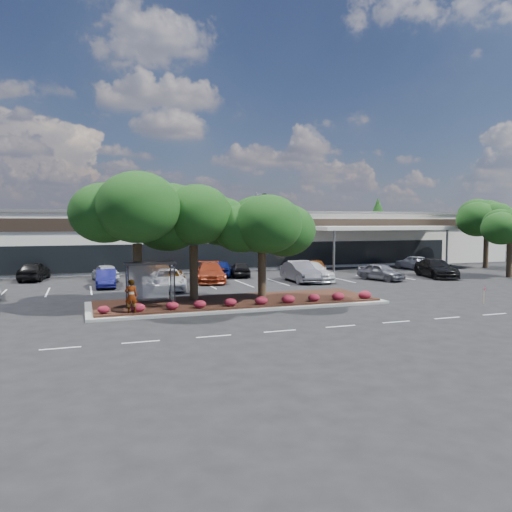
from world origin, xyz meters
name	(u,v)px	position (x,y,z in m)	size (l,w,h in m)	color
ground	(293,313)	(0.00, 0.00, 0.00)	(160.00, 160.00, 0.00)	black
retail_store	(180,238)	(0.06, 33.91, 3.15)	(80.40, 25.20, 6.25)	silver
landscape_island	(238,302)	(-2.00, 4.00, 0.12)	(18.00, 6.00, 0.26)	#969591
lane_markings	(236,289)	(-0.14, 10.42, 0.01)	(33.12, 20.06, 0.01)	silver
shrub_row	(248,301)	(-2.00, 1.90, 0.51)	(17.00, 0.80, 0.50)	maroon
bus_shelter	(150,272)	(-7.50, 2.95, 2.31)	(2.75, 1.55, 2.59)	black
island_tree_west	(137,237)	(-8.00, 4.50, 4.21)	(7.20, 7.20, 7.89)	#173C11
island_tree_mid	(193,241)	(-4.50, 5.20, 3.92)	(6.60, 6.60, 7.32)	#173C11
island_tree_east	(262,247)	(-0.50, 3.70, 3.51)	(5.80, 5.80, 6.50)	#173C11
tree_east_near	(510,242)	(26.00, 10.00, 3.25)	(5.60, 5.60, 6.51)	#173C11
tree_east_far	(486,233)	(31.00, 18.00, 3.81)	(6.40, 6.40, 7.62)	#173C11
conifer_north_east	(378,225)	(34.00, 44.00, 4.50)	(3.96, 3.96, 9.00)	#173C11
person_waiting	(131,296)	(-8.65, 1.70, 1.16)	(0.66, 0.43, 1.80)	#594C47
light_pole	(257,234)	(7.77, 28.02, 3.68)	(1.43, 0.56, 8.40)	#969591
survey_stake	(484,293)	(12.54, -1.00, 0.66)	(0.08, 0.14, 1.03)	#A08853
car_1	(106,278)	(-9.33, 14.93, 0.69)	(1.47, 4.21, 1.39)	#121354
car_2	(168,279)	(-5.01, 11.95, 0.77)	(2.55, 5.53, 1.54)	silver
car_3	(172,279)	(-4.65, 12.28, 0.75)	(1.78, 4.43, 1.51)	brown
car_4	(210,272)	(-0.88, 15.40, 0.82)	(2.31, 5.67, 1.65)	#9C3518
car_5	(300,272)	(6.33, 12.96, 0.85)	(1.79, 5.14, 1.69)	#504F55
car_6	(311,272)	(7.44, 13.22, 0.83)	(2.32, 5.71, 1.66)	silver
car_7	(381,272)	(13.51, 11.82, 0.74)	(1.75, 4.35, 1.48)	slate
car_8	(436,268)	(19.52, 12.05, 0.83)	(2.32, 5.70, 1.65)	black
car_9	(34,271)	(-15.05, 21.66, 0.82)	(1.95, 4.84, 1.65)	black
car_10	(105,273)	(-9.23, 18.93, 0.75)	(1.78, 4.42, 1.50)	#A4AAB0
car_11	(157,268)	(-4.38, 21.86, 0.70)	(1.65, 4.11, 1.40)	brown
car_12	(221,268)	(1.08, 19.16, 0.78)	(1.83, 4.56, 1.55)	navy
car_13	(240,269)	(2.75, 18.50, 0.70)	(1.65, 4.09, 1.39)	black
car_14	(315,266)	(10.56, 18.84, 0.73)	(1.72, 4.27, 1.46)	#6B330F
car_17	(413,262)	(22.47, 19.29, 0.76)	(1.79, 4.44, 1.51)	silver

